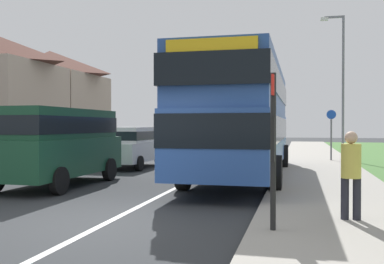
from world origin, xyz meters
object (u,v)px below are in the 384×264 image
Objects in this scene: parked_van_dark_green at (57,140)px; street_lamp_mid at (341,78)px; bus_stop_sign at (273,140)px; double_decker_bus at (243,114)px; parked_car_white at (129,146)px; cycle_route_sign at (331,133)px; pedestrian_at_stop at (351,171)px.

street_lamp_mid reaches higher than parked_van_dark_green.
street_lamp_mid is at bearing 81.45° from bus_stop_sign.
parked_car_white is at bearing 152.98° from double_decker_bus.
cycle_route_sign is at bearing -123.75° from street_lamp_mid.
bus_stop_sign reaches higher than parked_van_dark_green.
double_decker_bus is 8.08m from cycle_route_sign.
pedestrian_at_stop is (7.78, -3.48, -0.36)m from parked_van_dark_green.
street_lamp_mid is at bearing 64.71° from double_decker_bus.
cycle_route_sign is (0.60, 13.93, 0.45)m from pedestrian_at_stop.
cycle_route_sign reaches higher than parked_car_white.
cycle_route_sign reaches higher than pedestrian_at_stop.
parked_van_dark_green is 2.95× the size of pedestrian_at_stop.
parked_car_white is at bearing 122.41° from bus_stop_sign.
parked_van_dark_green reaches higher than parked_car_white.
parked_van_dark_green reaches higher than pedestrian_at_stop.
street_lamp_mid is (8.87, 11.19, 2.79)m from parked_van_dark_green.
parked_car_white is 10.92m from street_lamp_mid.
cycle_route_sign is (3.32, 7.33, -0.72)m from double_decker_bus.
parked_car_white is at bearing -148.41° from street_lamp_mid.
parked_van_dark_green is 5.73m from parked_car_white.
double_decker_bus is 4.27× the size of bus_stop_sign.
parked_car_white is 0.55× the size of street_lamp_mid.
double_decker_bus is 7.23m from pedestrian_at_stop.
parked_van_dark_green is at bearing -148.35° from double_decker_bus.
parked_car_white is (-5.09, 2.59, -1.21)m from double_decker_bus.
parked_van_dark_green is 14.55m from street_lamp_mid.
double_decker_bus is 6.65× the size of pedestrian_at_stop.
bus_stop_sign is (6.50, -4.57, 0.20)m from parked_van_dark_green.
cycle_route_sign is at bearing 82.86° from bus_stop_sign.
double_decker_bus is 5.84m from parked_car_white.
pedestrian_at_stop is at bearing 40.47° from bus_stop_sign.
parked_van_dark_green is 1.24× the size of parked_car_white.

